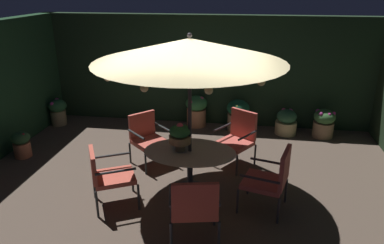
# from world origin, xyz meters

# --- Properties ---
(ground_plane) EXTENTS (8.03, 6.51, 0.02)m
(ground_plane) POSITION_xyz_m (0.00, 0.00, -0.01)
(ground_plane) COLOR brown
(hedge_backdrop_rear) EXTENTS (8.03, 0.30, 2.53)m
(hedge_backdrop_rear) POSITION_xyz_m (0.00, 3.11, 1.27)
(hedge_backdrop_rear) COLOR black
(hedge_backdrop_rear) RESTS_ON ground_plane
(patio_dining_table) EXTENTS (1.46, 1.07, 0.72)m
(patio_dining_table) POSITION_xyz_m (0.07, -0.13, 0.57)
(patio_dining_table) COLOR #2E2E34
(patio_dining_table) RESTS_ON ground_plane
(patio_umbrella) EXTENTS (2.80, 2.80, 2.53)m
(patio_umbrella) POSITION_xyz_m (0.07, -0.13, 2.29)
(patio_umbrella) COLOR #2E2A2F
(patio_umbrella) RESTS_ON ground_plane
(centerpiece_planter) EXTENTS (0.35, 0.35, 0.46)m
(centerpiece_planter) POSITION_xyz_m (-0.08, -0.14, 0.98)
(centerpiece_planter) COLOR olive
(centerpiece_planter) RESTS_ON patio_dining_table
(patio_chair_north) EXTENTS (0.76, 0.75, 1.00)m
(patio_chair_north) POSITION_xyz_m (1.33, -0.47, 0.55)
(patio_chair_north) COLOR #302B33
(patio_chair_north) RESTS_ON ground_plane
(patio_chair_northeast) EXTENTS (0.82, 0.83, 1.01)m
(patio_chair_northeast) POSITION_xyz_m (0.79, 0.95, 0.56)
(patio_chair_northeast) COLOR #2E2A2D
(patio_chair_northeast) RESTS_ON ground_plane
(patio_chair_east) EXTENTS (0.83, 0.83, 0.94)m
(patio_chair_east) POSITION_xyz_m (-0.87, 0.75, 0.54)
(patio_chair_east) COLOR #292E2E
(patio_chair_east) RESTS_ON ground_plane
(patio_chair_southeast) EXTENTS (0.82, 0.79, 0.93)m
(patio_chair_southeast) POSITION_xyz_m (-1.07, -0.73, 0.54)
(patio_chair_southeast) COLOR #2C2F31
(patio_chair_southeast) RESTS_ON ground_plane
(patio_chair_south) EXTENTS (0.73, 0.68, 0.98)m
(patio_chair_south) POSITION_xyz_m (0.33, -1.39, 0.58)
(patio_chair_south) COLOR #292C33
(patio_chair_south) RESTS_ON ground_plane
(potted_plant_left_far) EXTENTS (0.47, 0.47, 0.57)m
(potted_plant_left_far) POSITION_xyz_m (1.83, 2.56, 0.28)
(potted_plant_left_far) COLOR tan
(potted_plant_left_far) RESTS_ON ground_plane
(potted_plant_front_corner) EXTENTS (0.43, 0.43, 0.63)m
(potted_plant_front_corner) POSITION_xyz_m (-3.50, 2.30, 0.35)
(potted_plant_front_corner) COLOR #7D7351
(potted_plant_front_corner) RESTS_ON ground_plane
(potted_plant_right_far) EXTENTS (0.51, 0.51, 0.73)m
(potted_plant_right_far) POSITION_xyz_m (0.74, 2.60, 0.38)
(potted_plant_right_far) COLOR #7E614A
(potted_plant_right_far) RESTS_ON ground_plane
(potted_plant_right_near) EXTENTS (0.51, 0.51, 0.73)m
(potted_plant_right_near) POSITION_xyz_m (-0.24, 2.75, 0.40)
(potted_plant_right_near) COLOR #AD6E4C
(potted_plant_right_near) RESTS_ON ground_plane
(potted_plant_back_center) EXTENTS (0.35, 0.35, 0.52)m
(potted_plant_back_center) POSITION_xyz_m (-3.35, 0.58, 0.27)
(potted_plant_back_center) COLOR #A55E42
(potted_plant_back_center) RESTS_ON ground_plane
(potted_plant_back_left) EXTENTS (0.46, 0.46, 0.63)m
(potted_plant_back_left) POSITION_xyz_m (2.62, 2.52, 0.33)
(potted_plant_back_left) COLOR #89694C
(potted_plant_back_left) RESTS_ON ground_plane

